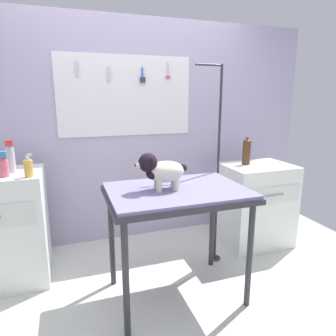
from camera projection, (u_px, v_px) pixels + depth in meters
The scene contains 10 objects.
ground at pixel (173, 307), 2.27m from camera, with size 4.40×4.00×0.04m, color silver.
rear_wall_panel at pixel (133, 132), 3.17m from camera, with size 4.00×0.11×2.30m.
grooming_table at pixel (177, 200), 2.21m from camera, with size 1.02×0.71×0.87m.
grooming_arm at pixel (217, 175), 2.71m from camera, with size 0.30×0.11×1.79m.
dog at pixel (161, 170), 2.13m from camera, with size 0.38×0.19×0.27m.
cabinet_right at pixel (256, 205), 3.14m from camera, with size 0.68×0.54×0.85m.
shampoo_bottle at pixel (4, 166), 2.25m from camera, with size 0.07×0.07×0.20m.
conditioner_bottle at pixel (28, 168), 2.25m from camera, with size 0.07×0.06×0.18m.
spray_bottle_short at pixel (11, 158), 2.38m from camera, with size 0.06×0.06×0.26m.
soda_bottle at pixel (247, 152), 3.05m from camera, with size 0.08×0.08×0.28m.
Camera 1 is at (-0.68, -1.85, 1.53)m, focal length 32.16 mm.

